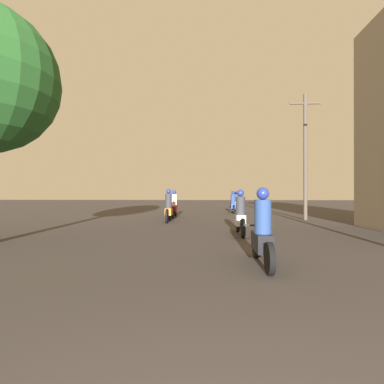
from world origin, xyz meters
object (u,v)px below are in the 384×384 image
object	(u,v)px
motorcycle_blue	(233,204)
motorcycle_silver	(236,202)
motorcycle_orange	(169,209)
motorcycle_black	(262,234)
motorcycle_white	(240,216)
motorcycle_red	(174,206)
utility_pole_far	(305,154)

from	to	relation	value
motorcycle_blue	motorcycle_silver	xyz separation A→B (m)	(0.63, 4.38, -0.00)
motorcycle_blue	motorcycle_orange	bearing A→B (deg)	-122.27
motorcycle_black	motorcycle_blue	size ratio (longest dim) A/B	0.99
motorcycle_white	motorcycle_blue	xyz separation A→B (m)	(0.72, 10.96, -0.00)
motorcycle_white	motorcycle_silver	world-z (taller)	motorcycle_silver
motorcycle_orange	motorcycle_red	world-z (taller)	motorcycle_orange
motorcycle_red	motorcycle_blue	bearing A→B (deg)	47.39
motorcycle_orange	utility_pole_far	bearing A→B (deg)	20.86
motorcycle_orange	motorcycle_silver	size ratio (longest dim) A/B	0.97
motorcycle_orange	motorcycle_silver	bearing A→B (deg)	77.10
motorcycle_red	motorcycle_silver	distance (m)	9.28
motorcycle_silver	utility_pole_far	world-z (taller)	utility_pole_far
motorcycle_black	motorcycle_orange	world-z (taller)	motorcycle_orange
motorcycle_orange	motorcycle_white	bearing A→B (deg)	-46.84
motorcycle_orange	utility_pole_far	xyz separation A→B (m)	(7.05, 1.54, 2.83)
motorcycle_black	motorcycle_red	xyz separation A→B (m)	(-2.95, 11.45, 0.03)
motorcycle_orange	motorcycle_red	size ratio (longest dim) A/B	0.95
motorcycle_black	motorcycle_silver	bearing A→B (deg)	84.55
motorcycle_white	utility_pole_far	world-z (taller)	utility_pole_far
motorcycle_white	motorcycle_red	xyz separation A→B (m)	(-3.01, 7.15, 0.02)
motorcycle_blue	utility_pole_far	size ratio (longest dim) A/B	0.30
motorcycle_black	motorcycle_silver	world-z (taller)	motorcycle_silver
motorcycle_orange	motorcycle_silver	xyz separation A→B (m)	(4.33, 11.02, -0.03)
motorcycle_silver	motorcycle_red	bearing A→B (deg)	-124.23
motorcycle_red	motorcycle_orange	bearing A→B (deg)	-87.68
motorcycle_blue	motorcycle_black	bearing A→B (deg)	-96.05
motorcycle_black	utility_pole_far	size ratio (longest dim) A/B	0.30
motorcycle_orange	motorcycle_blue	distance (m)	7.60
motorcycle_silver	motorcycle_orange	bearing A→B (deg)	-117.67
motorcycle_red	utility_pole_far	distance (m)	7.74
motorcycle_black	utility_pole_far	xyz separation A→B (m)	(4.13, 10.16, 2.87)
motorcycle_black	motorcycle_blue	world-z (taller)	motorcycle_blue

